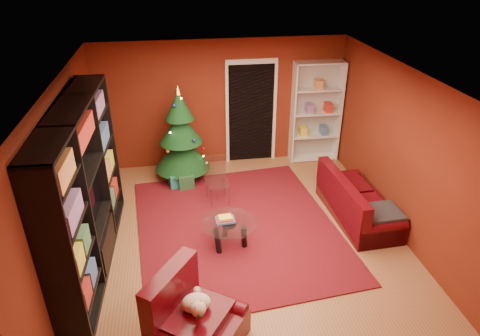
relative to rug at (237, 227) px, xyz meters
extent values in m
cube|color=brown|center=(0.07, -0.27, -0.04)|extent=(5.00, 5.50, 0.05)
cube|color=silver|center=(0.07, -0.27, 2.61)|extent=(5.00, 5.50, 0.05)
cube|color=maroon|center=(0.07, 2.50, 1.29)|extent=(5.00, 0.05, 2.60)
cube|color=maroon|center=(-2.45, -0.27, 1.29)|extent=(0.05, 5.50, 2.60)
cube|color=maroon|center=(2.60, -0.27, 1.29)|extent=(0.05, 5.50, 2.60)
cube|color=maroon|center=(0.00, 0.00, 0.00)|extent=(3.52, 4.00, 0.02)
cube|color=#1B7E7E|center=(-0.95, 1.53, 0.13)|extent=(0.33, 0.33, 0.28)
cube|color=#21552F|center=(-0.77, 1.47, 0.13)|extent=(0.33, 0.33, 0.29)
cube|color=maroon|center=(-1.07, 2.05, 0.11)|extent=(0.27, 0.27, 0.23)
camera|label=1|loc=(-0.86, -5.77, 4.19)|focal=32.00mm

